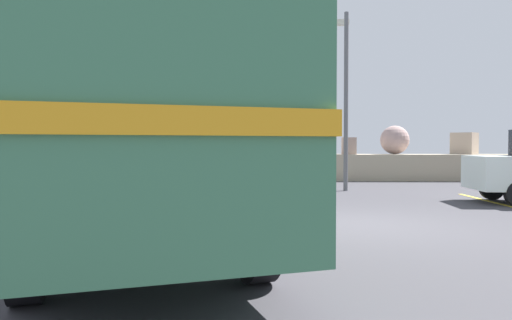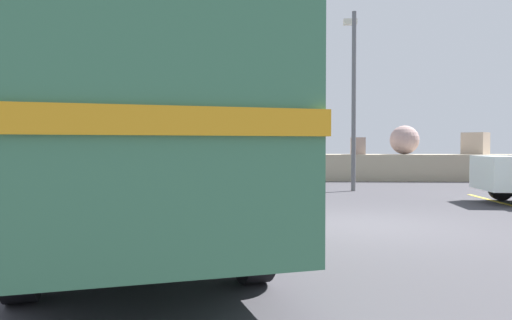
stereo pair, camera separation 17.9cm
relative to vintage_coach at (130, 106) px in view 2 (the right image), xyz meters
name	(u,v)px [view 2 (the right image)]	position (x,y,z in m)	size (l,w,h in m)	color
ground	(360,225)	(3.70, 1.79, -2.04)	(32.00, 26.00, 0.02)	#3B3A3F
breakwater	(310,164)	(3.55, 13.61, -1.35)	(31.36, 2.02, 2.41)	tan
vintage_coach	(130,106)	(0.00, 0.00, 0.00)	(5.17, 8.89, 3.70)	black
lamp_post	(353,90)	(4.60, 8.71, 1.19)	(0.44, 1.12, 5.69)	#5B5B60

